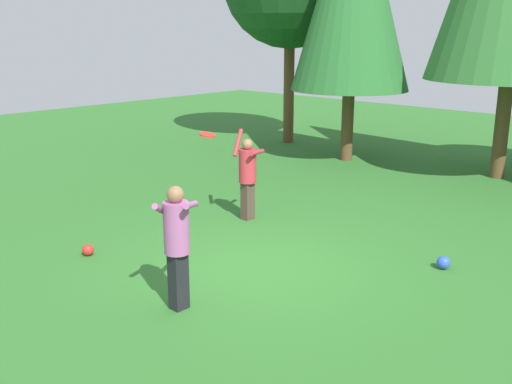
{
  "coord_description": "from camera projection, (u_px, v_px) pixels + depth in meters",
  "views": [
    {
      "loc": [
        5.88,
        -6.37,
        3.63
      ],
      "look_at": [
        -0.51,
        0.48,
        1.05
      ],
      "focal_mm": 41.65,
      "sensor_mm": 36.0,
      "label": 1
    }
  ],
  "objects": [
    {
      "name": "frisbee",
      "position": [
        207.0,
        135.0,
        9.77
      ],
      "size": [
        0.33,
        0.33,
        0.07
      ],
      "color": "red"
    },
    {
      "name": "person_catcher",
      "position": [
        177.0,
        237.0,
        7.73
      ],
      "size": [
        0.73,
        0.75,
        1.7
      ],
      "rotation": [
        0.0,
        0.0,
        2.22
      ],
      "color": "black",
      "rests_on": "ground_plane"
    },
    {
      "name": "ball_red",
      "position": [
        88.0,
        250.0,
        9.83
      ],
      "size": [
        0.19,
        0.19,
        0.19
      ],
      "primitive_type": "sphere",
      "color": "red",
      "rests_on": "ground_plane"
    },
    {
      "name": "person_thrower",
      "position": [
        248.0,
        172.0,
        11.49
      ],
      "size": [
        0.61,
        0.6,
        1.77
      ],
      "rotation": [
        0.0,
        0.0,
        -1.22
      ],
      "color": "#4C382D",
      "rests_on": "ground_plane"
    },
    {
      "name": "ball_blue",
      "position": [
        443.0,
        263.0,
        9.27
      ],
      "size": [
        0.21,
        0.21,
        0.21
      ],
      "primitive_type": "sphere",
      "color": "blue",
      "rests_on": "ground_plane"
    },
    {
      "name": "ground_plane",
      "position": [
        259.0,
        268.0,
        9.32
      ],
      "size": [
        40.0,
        40.0,
        0.0
      ],
      "primitive_type": "plane",
      "color": "#2D6B28"
    }
  ]
}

